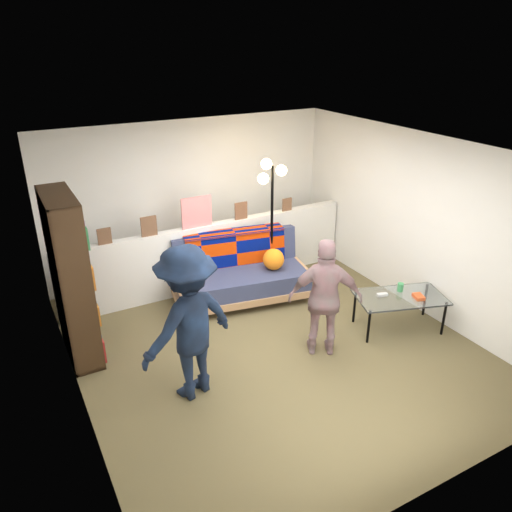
{
  "coord_description": "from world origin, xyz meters",
  "views": [
    {
      "loc": [
        -2.65,
        -4.46,
        3.54
      ],
      "look_at": [
        0.0,
        0.4,
        1.05
      ],
      "focal_mm": 35.0,
      "sensor_mm": 36.0,
      "label": 1
    }
  ],
  "objects_px": {
    "futon_sofa": "(242,274)",
    "person_right": "(325,298)",
    "bookshelf": "(72,284)",
    "coffee_table": "(401,298)",
    "floor_lamp": "(271,199)",
    "person_left": "(188,323)"
  },
  "relations": [
    {
      "from": "floor_lamp",
      "to": "futon_sofa",
      "type": "bearing_deg",
      "value": -165.58
    },
    {
      "from": "floor_lamp",
      "to": "bookshelf",
      "type": "bearing_deg",
      "value": -171.74
    },
    {
      "from": "person_left",
      "to": "bookshelf",
      "type": "bearing_deg",
      "value": -72.33
    },
    {
      "from": "floor_lamp",
      "to": "person_right",
      "type": "distance_m",
      "value": 1.93
    },
    {
      "from": "bookshelf",
      "to": "floor_lamp",
      "type": "distance_m",
      "value": 2.93
    },
    {
      "from": "bookshelf",
      "to": "person_right",
      "type": "xyz_separation_m",
      "value": [
        2.55,
        -1.38,
        -0.19
      ]
    },
    {
      "from": "futon_sofa",
      "to": "person_left",
      "type": "height_order",
      "value": "person_left"
    },
    {
      "from": "bookshelf",
      "to": "person_right",
      "type": "bearing_deg",
      "value": -28.43
    },
    {
      "from": "coffee_table",
      "to": "floor_lamp",
      "type": "bearing_deg",
      "value": 115.14
    },
    {
      "from": "futon_sofa",
      "to": "floor_lamp",
      "type": "relative_size",
      "value": 1.06
    },
    {
      "from": "futon_sofa",
      "to": "person_left",
      "type": "relative_size",
      "value": 1.21
    },
    {
      "from": "coffee_table",
      "to": "bookshelf",
      "type": "bearing_deg",
      "value": 159.08
    },
    {
      "from": "bookshelf",
      "to": "floor_lamp",
      "type": "bearing_deg",
      "value": 8.26
    },
    {
      "from": "futon_sofa",
      "to": "person_right",
      "type": "xyz_separation_m",
      "value": [
        0.24,
        -1.66,
        0.34
      ]
    },
    {
      "from": "bookshelf",
      "to": "person_left",
      "type": "distance_m",
      "value": 1.59
    },
    {
      "from": "futon_sofa",
      "to": "person_right",
      "type": "relative_size",
      "value": 1.4
    },
    {
      "from": "coffee_table",
      "to": "person_left",
      "type": "relative_size",
      "value": 0.74
    },
    {
      "from": "coffee_table",
      "to": "floor_lamp",
      "type": "xyz_separation_m",
      "value": [
        -0.86,
        1.84,
        0.94
      ]
    },
    {
      "from": "bookshelf",
      "to": "person_left",
      "type": "height_order",
      "value": "bookshelf"
    },
    {
      "from": "person_right",
      "to": "floor_lamp",
      "type": "bearing_deg",
      "value": -67.79
    },
    {
      "from": "coffee_table",
      "to": "futon_sofa",
      "type": "bearing_deg",
      "value": 129.7
    },
    {
      "from": "coffee_table",
      "to": "person_right",
      "type": "height_order",
      "value": "person_right"
    }
  ]
}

